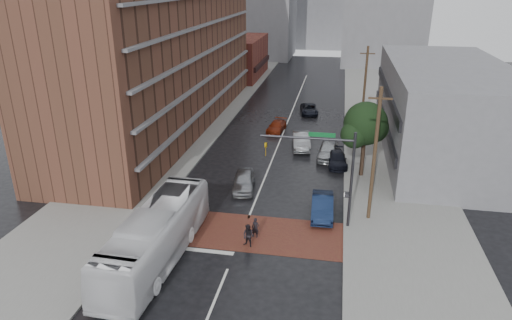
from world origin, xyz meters
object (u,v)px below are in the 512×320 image
(car_travel_b, at_px, (301,141))
(suv_travel, at_px, (309,109))
(car_parked_mid, at_px, (337,159))
(car_travel_a, at_px, (244,181))
(pedestrian_b, at_px, (248,236))
(transit_bus, at_px, (156,236))
(car_travel_c, at_px, (277,127))
(car_parked_near, at_px, (322,206))
(car_parked_far, at_px, (328,151))
(pedestrian_a, at_px, (255,228))

(car_travel_b, bearing_deg, suv_travel, 82.75)
(suv_travel, bearing_deg, car_parked_mid, -86.31)
(car_travel_a, height_order, suv_travel, car_travel_a)
(car_travel_a, relative_size, suv_travel, 0.98)
(pedestrian_b, height_order, car_parked_mid, pedestrian_b)
(transit_bus, height_order, car_travel_c, transit_bus)
(car_parked_mid, bearing_deg, car_travel_c, 121.69)
(car_travel_c, bearing_deg, pedestrian_b, -78.86)
(pedestrian_b, distance_m, car_parked_near, 6.99)
(car_parked_near, bearing_deg, car_parked_far, 87.61)
(pedestrian_b, xyz_separation_m, car_parked_near, (4.63, 5.23, -0.05))
(suv_travel, xyz_separation_m, car_parked_near, (3.05, -27.78, 0.12))
(transit_bus, height_order, car_parked_far, transit_bus)
(pedestrian_a, bearing_deg, car_parked_near, 48.91)
(car_parked_far, bearing_deg, car_parked_mid, -58.55)
(transit_bus, bearing_deg, pedestrian_a, 35.67)
(pedestrian_a, height_order, car_parked_mid, pedestrian_a)
(car_parked_near, relative_size, car_parked_far, 0.96)
(pedestrian_b, relative_size, car_parked_near, 0.35)
(transit_bus, height_order, suv_travel, transit_bus)
(pedestrian_a, distance_m, car_parked_mid, 15.23)
(transit_bus, bearing_deg, car_travel_c, 83.95)
(pedestrian_b, bearing_deg, car_parked_near, 69.26)
(pedestrian_a, height_order, suv_travel, pedestrian_a)
(transit_bus, bearing_deg, car_parked_far, 64.94)
(car_travel_b, xyz_separation_m, car_parked_near, (2.88, -14.44, -0.07))
(car_parked_mid, bearing_deg, car_parked_far, 111.92)
(pedestrian_a, height_order, pedestrian_b, pedestrian_b)
(pedestrian_b, height_order, car_parked_far, same)
(car_travel_b, relative_size, car_travel_c, 1.20)
(pedestrian_a, relative_size, car_travel_a, 0.32)
(pedestrian_b, bearing_deg, suv_travel, 108.00)
(car_travel_b, bearing_deg, pedestrian_b, -103.03)
(transit_bus, relative_size, car_parked_far, 2.61)
(car_travel_a, height_order, car_parked_far, car_parked_far)
(transit_bus, bearing_deg, car_parked_mid, 60.68)
(car_parked_near, bearing_deg, pedestrian_b, -133.82)
(car_travel_b, xyz_separation_m, car_parked_mid, (3.79, -4.13, -0.19))
(car_travel_b, height_order, car_parked_near, car_travel_b)
(transit_bus, relative_size, pedestrian_b, 7.66)
(car_travel_b, distance_m, car_parked_near, 14.73)
(pedestrian_a, distance_m, suv_travel, 31.79)
(pedestrian_b, distance_m, car_parked_far, 17.85)
(car_parked_near, distance_m, car_parked_mid, 10.35)
(pedestrian_a, distance_m, pedestrian_b, 1.28)
(pedestrian_a, bearing_deg, car_travel_b, 92.02)
(car_travel_a, xyz_separation_m, car_parked_mid, (7.66, 6.85, -0.13))
(pedestrian_b, height_order, car_travel_b, car_travel_b)
(car_travel_a, bearing_deg, car_parked_far, 43.83)
(pedestrian_a, relative_size, car_parked_mid, 0.33)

